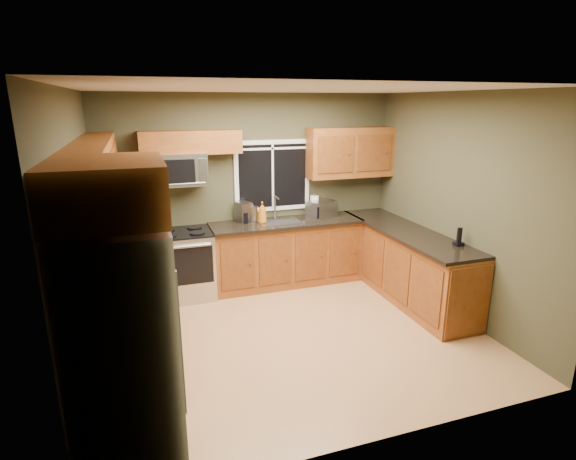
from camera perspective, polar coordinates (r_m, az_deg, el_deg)
floor at (r=5.30m, az=0.72°, el=-13.10°), size 4.20×4.20×0.00m
ceiling at (r=4.63m, az=0.84°, el=17.52°), size 4.20×4.20×0.00m
back_wall at (r=6.47m, az=-4.56°, el=5.01°), size 4.20×0.00×4.20m
front_wall at (r=3.24m, az=11.52°, el=-6.59°), size 4.20×0.00×4.20m
left_wall at (r=4.57m, az=-24.91°, el=-1.11°), size 0.00×3.60×3.60m
right_wall at (r=5.82m, az=20.69°, el=2.78°), size 0.00×3.60×3.60m
window at (r=6.50m, az=-1.98°, el=6.91°), size 1.12×0.03×1.02m
base_cabinets_left at (r=5.29m, az=-20.04°, el=-8.73°), size 0.60×2.65×0.90m
countertop_left at (r=5.12m, az=-20.25°, el=-3.91°), size 0.65×2.65×0.04m
base_cabinets_back at (r=6.54m, az=-0.20°, el=-2.99°), size 2.17×0.60×0.90m
countertop_back at (r=6.38m, az=-0.14°, el=0.93°), size 2.17×0.65×0.04m
base_cabinets_peninsula at (r=6.31m, az=14.69°, el=-4.26°), size 0.60×2.52×0.90m
countertop_peninsula at (r=6.16m, az=14.76°, el=-0.16°), size 0.65×2.50×0.04m
upper_cabinets_left at (r=4.91m, az=-23.17°, el=6.32°), size 0.33×2.65×0.72m
upper_cabinets_back_left at (r=6.06m, az=-12.26°, el=10.83°), size 1.30×0.33×0.30m
upper_cabinets_back_right at (r=6.75m, az=7.90°, el=9.73°), size 1.30×0.33×0.72m
upper_cabinet_over_fridge at (r=3.12m, az=-22.02°, el=4.76°), size 0.72×0.90×0.38m
refrigerator at (r=3.50m, az=-20.04°, el=-13.68°), size 0.74×0.90×1.80m
range at (r=6.22m, az=-13.05°, el=-4.25°), size 0.76×0.69×0.94m
microwave at (r=6.05m, az=-13.93°, el=7.47°), size 0.76×0.41×0.42m
sink at (r=6.35m, az=-1.17°, el=1.17°), size 0.60×0.42×0.36m
toaster_oven at (r=6.60m, az=4.29°, el=2.66°), size 0.47×0.43×0.24m
coffee_maker at (r=6.34m, az=-5.69°, el=2.19°), size 0.24×0.27×0.29m
kettle at (r=6.35m, az=-4.53°, el=2.16°), size 0.20×0.20×0.27m
paper_towel_roll at (r=6.69m, az=3.37°, el=3.11°), size 0.14×0.14×0.33m
soap_bottle_a at (r=6.27m, az=-3.29°, el=2.24°), size 0.13×0.14×0.30m
soap_bottle_c at (r=6.43m, az=-4.92°, el=1.95°), size 0.14×0.14×0.17m
cordless_phone at (r=5.66m, az=20.87°, el=-1.21°), size 0.11×0.11×0.22m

